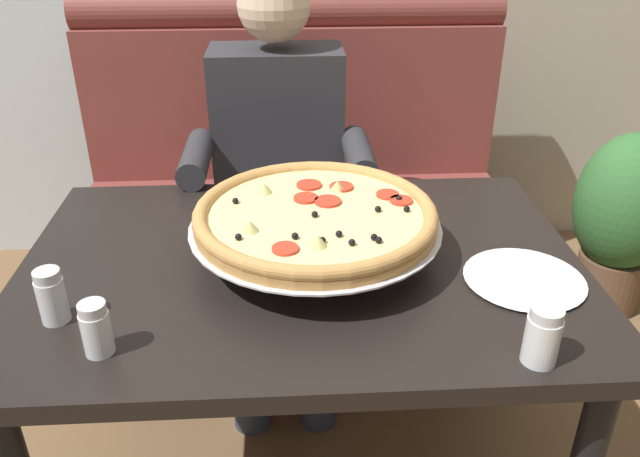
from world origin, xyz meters
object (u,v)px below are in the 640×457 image
Objects in this scene: booth_bench at (295,212)px; shaker_parmesan at (542,339)px; plate_near_left at (525,276)px; patio_chair at (39,89)px; dining_table at (302,295)px; shaker_pepper_flakes at (97,332)px; diner_main at (279,160)px; pizza at (315,217)px; potted_plant at (623,216)px; shaker_oregano at (52,300)px.

booth_bench is 1.35m from shaker_parmesan.
patio_chair is (-1.74, 2.23, -0.21)m from plate_near_left.
shaker_pepper_flakes is (-0.36, -0.29, 0.13)m from dining_table.
diner_main reaches higher than pizza.
diner_main is at bearing 97.70° from pizza.
diner_main is at bearing -100.64° from booth_bench.
pizza is at bearing 163.20° from plate_near_left.
diner_main is 1.29m from potted_plant.
potted_plant is (1.55, 1.09, -0.38)m from shaker_pepper_flakes.
diner_main is 0.96m from shaker_pepper_flakes.
diner_main is at bearing 71.10° from shaker_pepper_flakes.
plate_near_left is (0.42, -0.13, -0.09)m from pizza.
pizza is 5.02× the size of shaker_oregano.
diner_main is at bearing -171.58° from potted_plant.
dining_table is 1.40× the size of patio_chair.
patio_chair reaches higher than shaker_oregano.
shaker_oregano is at bearing -70.30° from patio_chair.
pizza is at bearing 22.81° from shaker_oregano.
plate_near_left is 2.84m from patio_chair.
shaker_parmesan is 0.15× the size of potted_plant.
dining_table reaches higher than potted_plant.
dining_table is at bearing -146.56° from pizza.
dining_table is at bearing 166.69° from plate_near_left.
diner_main is (-0.05, 0.62, 0.08)m from dining_table.
patio_chair is at bearing 121.32° from dining_table.
diner_main is 1.82× the size of potted_plant.
potted_plant is at bearing 50.98° from plate_near_left.
dining_table is 0.54m from shaker_parmesan.
shaker_pepper_flakes is at bearing -107.08° from booth_bench.
shaker_oregano is 0.15× the size of potted_plant.
shaker_parmesan is at bearing -46.13° from pizza.
plate_near_left is at bearing -51.95° from patio_chair.
shaker_oregano is 0.14m from shaker_pepper_flakes.
dining_table is at bearing -146.03° from potted_plant.
patio_chair is 1.23× the size of potted_plant.
pizza is at bearing -146.01° from potted_plant.
potted_plant is (1.19, 0.80, -0.25)m from dining_table.
booth_bench is 1.14m from plate_near_left.
shaker_pepper_flakes reaches higher than dining_table.
plate_near_left is 0.35× the size of potted_plant.
dining_table is 0.52m from shaker_oregano.
potted_plant is at bearing 30.89° from shaker_oregano.
shaker_pepper_flakes is 2.59m from patio_chair.
booth_bench is at bearing 66.61° from shaker_oregano.
shaker_parmesan is at bearing -104.17° from plate_near_left.
dining_table is 0.48m from shaker_pepper_flakes.
patio_chair reaches higher than dining_table.
diner_main is 11.88× the size of shaker_parmesan.
dining_table is 1.72× the size of potted_plant.
potted_plant is at bearing -3.98° from booth_bench.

